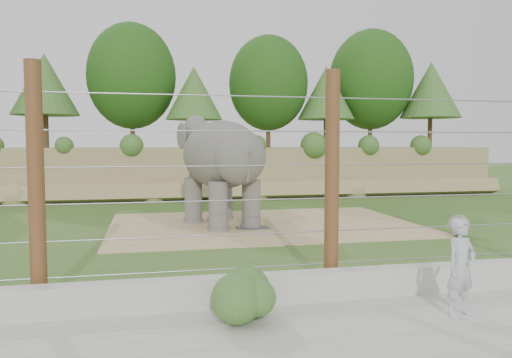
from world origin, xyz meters
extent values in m
plane|color=#356720|center=(0.00, 0.00, 0.00)|extent=(90.00, 90.00, 0.00)
cube|color=#9C8559|center=(0.00, 13.00, 1.25)|extent=(30.00, 4.00, 2.50)
cube|color=#9C8559|center=(0.00, 10.70, 0.35)|extent=(30.00, 1.37, 1.07)
cylinder|color=#3F2B19|center=(-8.00, 12.50, 3.29)|extent=(0.24, 0.24, 1.58)
sphere|color=#13400F|center=(-8.00, 12.50, 5.42)|extent=(3.60, 3.60, 3.60)
cylinder|color=#3F2B19|center=(-4.00, 13.00, 3.46)|extent=(0.24, 0.24, 1.92)
sphere|color=#13400F|center=(-4.00, 13.00, 6.07)|extent=(4.40, 4.40, 4.40)
cylinder|color=#3F2B19|center=(-1.00, 11.80, 3.20)|extent=(0.24, 0.24, 1.40)
sphere|color=#13400F|center=(-1.00, 11.80, 5.10)|extent=(3.20, 3.20, 3.20)
cylinder|color=#3F2B19|center=(3.00, 12.80, 3.41)|extent=(0.24, 0.24, 1.82)
sphere|color=#13400F|center=(3.00, 12.80, 5.88)|extent=(4.16, 4.16, 4.16)
cylinder|color=#3F2B19|center=(6.00, 12.20, 3.25)|extent=(0.24, 0.24, 1.50)
sphere|color=#13400F|center=(6.00, 12.20, 5.29)|extent=(3.44, 3.44, 3.44)
cylinder|color=#3F2B19|center=(9.00, 13.20, 3.51)|extent=(0.24, 0.24, 2.03)
sphere|color=#13400F|center=(9.00, 13.20, 6.27)|extent=(4.64, 4.64, 4.64)
cylinder|color=#3F2B19|center=(12.00, 12.00, 3.32)|extent=(0.24, 0.24, 1.64)
sphere|color=#13400F|center=(12.00, 12.00, 5.55)|extent=(3.76, 3.76, 3.76)
cube|color=tan|center=(0.50, 3.00, 0.01)|extent=(10.00, 7.00, 0.02)
cube|color=#262628|center=(-0.06, 2.27, 0.04)|extent=(1.00, 0.60, 0.03)
sphere|color=gray|center=(5.50, -0.30, 0.33)|extent=(0.62, 0.62, 0.62)
cube|color=#A8A69D|center=(0.00, -5.00, 0.25)|extent=(26.00, 0.35, 0.50)
cube|color=#A8A69D|center=(0.00, -7.00, 0.01)|extent=(26.00, 4.00, 0.01)
cylinder|color=#532B1A|center=(-5.00, -4.50, 2.00)|extent=(0.26, 0.26, 4.00)
cylinder|color=#532B1A|center=(0.00, -4.50, 2.00)|extent=(0.26, 0.26, 4.00)
cylinder|color=#9A9A9F|center=(0.00, -4.50, 0.50)|extent=(20.00, 0.02, 0.02)
cylinder|color=#9A9A9F|center=(0.00, -4.50, 1.10)|extent=(20.00, 0.02, 0.02)
cylinder|color=#9A9A9F|center=(0.00, -4.50, 1.70)|extent=(20.00, 0.02, 0.02)
cylinder|color=#9A9A9F|center=(0.00, -4.50, 2.30)|extent=(20.00, 0.02, 0.02)
cylinder|color=#9A9A9F|center=(0.00, -4.50, 2.90)|extent=(20.00, 0.02, 0.02)
cylinder|color=#9A9A9F|center=(0.00, -4.50, 3.50)|extent=(20.00, 0.02, 0.02)
sphere|color=#346127|center=(-1.83, -5.80, 0.40)|extent=(0.79, 0.79, 0.79)
imported|color=#A3A7AC|center=(1.47, -6.23, 0.77)|extent=(0.63, 0.50, 1.52)
camera|label=1|loc=(-3.24, -12.99, 2.67)|focal=35.00mm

